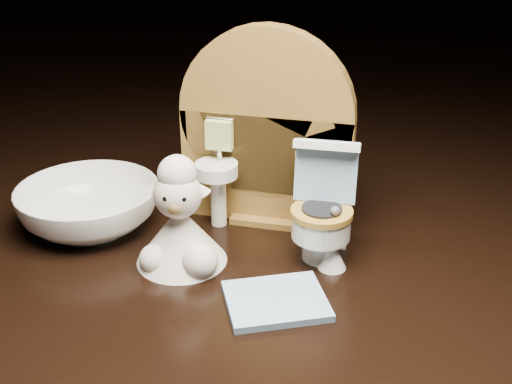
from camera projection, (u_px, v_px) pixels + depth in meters
The scene contains 6 objects.
backdrop_panel at pixel (265, 140), 0.48m from camera, with size 0.13×0.05×0.15m.
toy_toilet at pixel (323, 214), 0.44m from camera, with size 0.04×0.06×0.08m.
bath_mat at pixel (276, 301), 0.40m from camera, with size 0.06×0.05×0.00m, color #81AACC.
toilet_brush at pixel (332, 252), 0.43m from camera, with size 0.02×0.02×0.05m.
plush_lamb at pixel (180, 227), 0.43m from camera, with size 0.06×0.06×0.08m.
ceramic_bowl at pixel (89, 207), 0.48m from camera, with size 0.11×0.11×0.03m, color white.
Camera 1 is at (0.10, -0.37, 0.24)m, focal length 45.00 mm.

